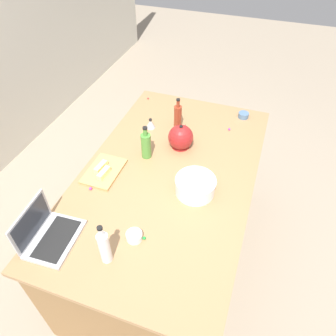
# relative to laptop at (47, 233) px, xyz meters

# --- Properties ---
(ground_plane) EXTENTS (12.00, 12.00, 0.00)m
(ground_plane) POSITION_rel_laptop_xyz_m (0.69, -0.44, -0.95)
(ground_plane) COLOR gray
(island_counter) EXTENTS (1.88, 1.10, 0.90)m
(island_counter) POSITION_rel_laptop_xyz_m (0.69, -0.44, -0.50)
(island_counter) COLOR olive
(island_counter) RESTS_ON ground
(laptop) EXTENTS (0.32, 0.25, 0.22)m
(laptop) POSITION_rel_laptop_xyz_m (0.00, 0.00, 0.00)
(laptop) COLOR #B7B7BC
(laptop) RESTS_ON island_counter
(mixing_bowl_large) EXTENTS (0.25, 0.25, 0.11)m
(mixing_bowl_large) POSITION_rel_laptop_xyz_m (0.59, -0.65, 0.01)
(mixing_bowl_large) COLOR white
(mixing_bowl_large) RESTS_ON island_counter
(bottle_vinegar) EXTENTS (0.06, 0.06, 0.27)m
(bottle_vinegar) POSITION_rel_laptop_xyz_m (-0.01, -0.35, 0.06)
(bottle_vinegar) COLOR white
(bottle_vinegar) RESTS_ON island_counter
(bottle_soy) EXTENTS (0.06, 0.06, 0.25)m
(bottle_soy) POSITION_rel_laptop_xyz_m (1.19, -0.34, 0.05)
(bottle_soy) COLOR maroon
(bottle_soy) RESTS_ON island_counter
(bottle_olive) EXTENTS (0.07, 0.07, 0.25)m
(bottle_olive) POSITION_rel_laptop_xyz_m (0.80, -0.24, 0.05)
(bottle_olive) COLOR #4C8C38
(bottle_olive) RESTS_ON island_counter
(kettle) EXTENTS (0.21, 0.18, 0.20)m
(kettle) POSITION_rel_laptop_xyz_m (0.98, -0.43, 0.03)
(kettle) COLOR maroon
(kettle) RESTS_ON island_counter
(cutting_board) EXTENTS (0.30, 0.21, 0.02)m
(cutting_board) POSITION_rel_laptop_xyz_m (0.56, -0.04, -0.04)
(cutting_board) COLOR tan
(cutting_board) RESTS_ON island_counter
(butter_stick_left) EXTENTS (0.11, 0.05, 0.04)m
(butter_stick_left) POSITION_rel_laptop_xyz_m (0.52, -0.06, -0.01)
(butter_stick_left) COLOR #F4E58C
(butter_stick_left) RESTS_ON cutting_board
(butter_stick_right) EXTENTS (0.11, 0.05, 0.04)m
(butter_stick_right) POSITION_rel_laptop_xyz_m (0.56, -0.02, -0.01)
(butter_stick_right) COLOR #F4E58C
(butter_stick_right) RESTS_ON cutting_board
(ramekin_small) EXTENTS (0.08, 0.08, 0.04)m
(ramekin_small) POSITION_rel_laptop_xyz_m (1.50, -0.80, -0.03)
(ramekin_small) COLOR slate
(ramekin_small) RESTS_ON island_counter
(ramekin_medium) EXTENTS (0.09, 0.09, 0.04)m
(ramekin_medium) POSITION_rel_laptop_xyz_m (0.15, -0.44, -0.02)
(ramekin_medium) COLOR white
(ramekin_medium) RESTS_ON island_counter
(kitchen_timer) EXTENTS (0.07, 0.07, 0.08)m
(kitchen_timer) POSITION_rel_laptop_xyz_m (1.12, -0.15, -0.01)
(kitchen_timer) COLOR #B2B2B7
(kitchen_timer) RESTS_ON island_counter
(candy_0) EXTENTS (0.02, 0.02, 0.02)m
(candy_0) POSITION_rel_laptop_xyz_m (0.39, -0.03, -0.04)
(candy_0) COLOR #CC3399
(candy_0) RESTS_ON island_counter
(candy_1) EXTENTS (0.02, 0.02, 0.02)m
(candy_1) POSITION_rel_laptop_xyz_m (0.73, -0.57, -0.04)
(candy_1) COLOR yellow
(candy_1) RESTS_ON island_counter
(candy_2) EXTENTS (0.02, 0.02, 0.02)m
(candy_2) POSITION_rel_laptop_xyz_m (0.17, -0.49, -0.04)
(candy_2) COLOR green
(candy_2) RESTS_ON island_counter
(candy_3) EXTENTS (0.02, 0.02, 0.02)m
(candy_3) POSITION_rel_laptop_xyz_m (1.29, -0.73, -0.04)
(candy_3) COLOR #CC3399
(candy_3) RESTS_ON island_counter
(candy_4) EXTENTS (0.01, 0.01, 0.01)m
(candy_4) POSITION_rel_laptop_xyz_m (1.50, 0.03, -0.04)
(candy_4) COLOR red
(candy_4) RESTS_ON island_counter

